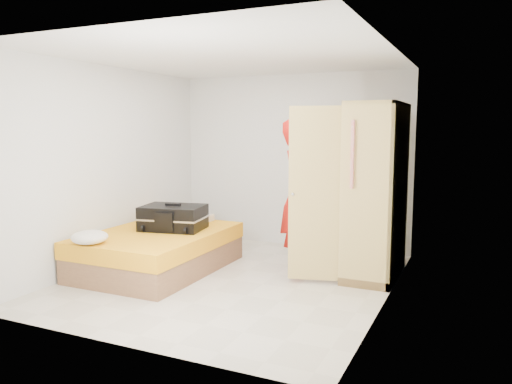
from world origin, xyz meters
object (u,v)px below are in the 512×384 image
at_px(bed, 158,251).
at_px(suitcase, 173,218).
at_px(wardrobe, 371,195).
at_px(round_cushion, 90,237).
at_px(person, 300,196).

bearing_deg(bed, suitcase, 62.19).
distance_m(wardrobe, suitcase, 2.51).
bearing_deg(suitcase, bed, -128.33).
height_order(bed, suitcase, suitcase).
bearing_deg(suitcase, round_cushion, -120.81).
bearing_deg(wardrobe, person, -169.70).
bearing_deg(bed, person, 23.28).
relative_size(person, round_cushion, 4.69).
height_order(person, round_cushion, person).
xyz_separation_m(wardrobe, person, (-0.86, -0.16, -0.04)).
distance_m(suitcase, round_cushion, 1.15).
bearing_deg(person, wardrobe, -95.58).
xyz_separation_m(wardrobe, round_cushion, (-2.80, -1.75, -0.42)).
xyz_separation_m(bed, person, (1.65, 0.71, 0.71)).
xyz_separation_m(bed, round_cushion, (-0.30, -0.88, 0.33)).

